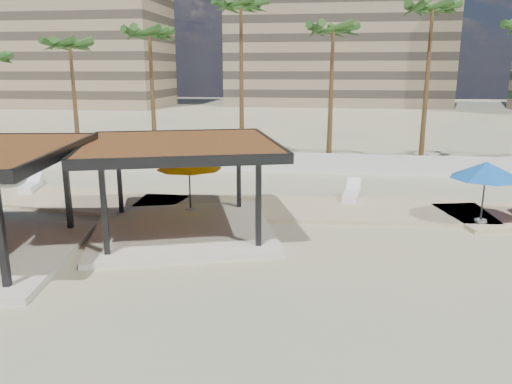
% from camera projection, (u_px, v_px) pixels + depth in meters
% --- Properties ---
extents(ground, '(200.00, 200.00, 0.00)m').
position_uv_depth(ground, '(235.00, 267.00, 16.31)').
color(ground, tan).
rests_on(ground, ground).
extents(promenade, '(44.45, 7.97, 0.24)m').
position_uv_depth(promenade, '(306.00, 206.00, 23.39)').
color(promenade, '#C6B284').
rests_on(promenade, ground).
extents(boundary_wall, '(56.00, 0.30, 1.20)m').
position_uv_depth(boundary_wall, '(281.00, 162.00, 31.54)').
color(boundary_wall, silver).
rests_on(boundary_wall, ground).
extents(building_west, '(34.00, 16.00, 32.40)m').
position_uv_depth(building_west, '(62.00, 15.00, 83.81)').
color(building_west, '#937F60').
rests_on(building_west, ground).
extents(building_mid, '(38.00, 16.00, 30.40)m').
position_uv_depth(building_mid, '(338.00, 23.00, 87.31)').
color(building_mid, '#847259').
rests_on(building_mid, ground).
extents(pavilion_central, '(9.04, 9.04, 3.65)m').
position_uv_depth(pavilion_central, '(181.00, 178.00, 19.36)').
color(pavilion_central, beige).
rests_on(pavilion_central, ground).
extents(umbrella_b, '(3.73, 3.73, 2.59)m').
position_uv_depth(umbrella_b, '(189.00, 161.00, 21.73)').
color(umbrella_b, beige).
rests_on(umbrella_b, promenade).
extents(umbrella_d, '(2.96, 2.96, 2.52)m').
position_uv_depth(umbrella_d, '(486.00, 170.00, 20.04)').
color(umbrella_d, beige).
rests_on(umbrella_d, promenade).
extents(lounger_a, '(1.18, 2.20, 0.80)m').
position_uv_depth(lounger_a, '(31.00, 186.00, 26.06)').
color(lounger_a, white).
rests_on(lounger_a, promenade).
extents(lounger_b, '(1.01, 2.26, 0.82)m').
position_uv_depth(lounger_b, '(352.00, 194.00, 24.29)').
color(lounger_b, white).
rests_on(lounger_b, promenade).
extents(palm_b, '(3.00, 3.00, 8.80)m').
position_uv_depth(palm_b, '(70.00, 49.00, 34.52)').
color(palm_b, brown).
rests_on(palm_b, ground).
extents(palm_c, '(3.00, 3.00, 9.45)m').
position_uv_depth(palm_c, '(150.00, 39.00, 32.97)').
color(palm_c, brown).
rests_on(palm_c, ground).
extents(palm_d, '(3.00, 3.00, 11.19)m').
position_uv_depth(palm_d, '(241.00, 13.00, 32.52)').
color(palm_d, brown).
rests_on(palm_d, ground).
extents(palm_e, '(3.00, 3.00, 9.60)m').
position_uv_depth(palm_e, '(333.00, 35.00, 31.56)').
color(palm_e, brown).
rests_on(palm_e, ground).
extents(palm_f, '(3.00, 3.00, 10.81)m').
position_uv_depth(palm_f, '(432.00, 15.00, 30.66)').
color(palm_f, brown).
rests_on(palm_f, ground).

